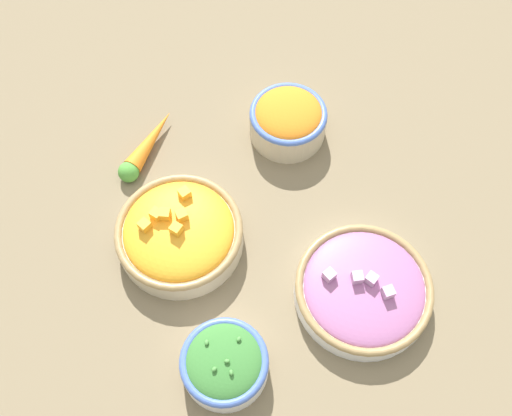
{
  "coord_description": "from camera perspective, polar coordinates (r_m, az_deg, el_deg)",
  "views": [
    {
      "loc": [
        0.39,
        -0.15,
        0.82
      ],
      "look_at": [
        0.0,
        0.0,
        0.03
      ],
      "focal_mm": 40.0,
      "sensor_mm": 36.0,
      "label": 1
    }
  ],
  "objects": [
    {
      "name": "bowl_carrots",
      "position": [
        0.98,
        3.22,
        8.85
      ],
      "size": [
        0.13,
        0.13,
        0.07
      ],
      "color": "beige",
      "rests_on": "ground_plane"
    },
    {
      "name": "bowl_broccoli",
      "position": [
        0.81,
        -3.17,
        -15.25
      ],
      "size": [
        0.12,
        0.12,
        0.06
      ],
      "color": "white",
      "rests_on": "ground_plane"
    },
    {
      "name": "bowl_red_onion",
      "position": [
        0.86,
        10.69,
        -7.96
      ],
      "size": [
        0.2,
        0.2,
        0.06
      ],
      "color": "white",
      "rests_on": "ground_plane"
    },
    {
      "name": "loose_carrot",
      "position": [
        0.99,
        -10.95,
        6.0
      ],
      "size": [
        0.12,
        0.13,
        0.03
      ],
      "rotation": [
        0.0,
        0.0,
        2.33
      ],
      "color": "orange",
      "rests_on": "ground_plane"
    },
    {
      "name": "ground_plane",
      "position": [
        0.92,
        0.0,
        -0.87
      ],
      "size": [
        3.0,
        3.0,
        0.0
      ],
      "primitive_type": "plane",
      "color": "#75664C"
    },
    {
      "name": "bowl_squash",
      "position": [
        0.88,
        -7.65,
        -2.56
      ],
      "size": [
        0.2,
        0.2,
        0.08
      ],
      "color": "beige",
      "rests_on": "ground_plane"
    }
  ]
}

